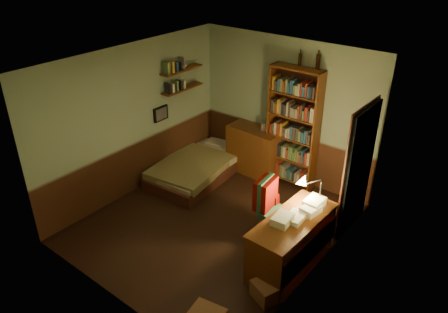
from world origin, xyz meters
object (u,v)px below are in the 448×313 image
Objects in this scene: dresser at (255,150)px; cardboard_box_b at (266,291)px; desk_lamp at (321,183)px; office_chair at (277,210)px; bed at (198,162)px; bookshelf at (293,128)px; desk at (291,242)px; mini_stereo at (270,126)px.

dresser is 3.03× the size of cardboard_box_b.
desk_lamp is 0.82m from office_chair.
bookshelf is at bearing 26.09° from bed.
office_chair reaches higher than desk.
bookshelf is 1.50× the size of desk.
office_chair is at bearing -67.31° from bookshelf.
cardboard_box_b is (1.26, -2.67, -0.96)m from bookshelf.
mini_stereo is 0.19× the size of desk.
bookshelf is (0.73, 0.08, 0.63)m from dresser.
desk is at bearing -42.21° from dresser.
desk is (2.63, -1.05, 0.09)m from bed.
dresser is 0.97m from bookshelf.
bookshelf reaches higher than desk_lamp.
cardboard_box_b is at bearing -109.48° from desk_lamp.
desk_lamp reaches higher than cardboard_box_b.
dresser is 2.65m from desk.
desk_lamp reaches higher than office_chair.
mini_stereo is (0.22, 0.12, 0.52)m from dresser.
office_chair reaches higher than bed.
bookshelf is (0.51, -0.04, 0.11)m from mini_stereo.
bed is 1.37× the size of desk.
mini_stereo is at bearing 131.88° from desk.
office_chair reaches higher than dresser.
cardboard_box_b is at bearing -66.18° from bookshelf.
desk is at bearing -41.98° from office_chair.
desk_lamp is at bearing -31.24° from dresser.
mini_stereo is 0.12× the size of bookshelf.
office_chair is (1.22, -1.63, -0.44)m from mini_stereo.
desk is 2.18× the size of desk_lamp.
office_chair is (0.71, -1.59, -0.55)m from bookshelf.
dresser reaches higher than cardboard_box_b.
cardboard_box_b is at bearing -76.86° from mini_stereo.
desk is 4.30× the size of cardboard_box_b.
office_chair is 1.28m from cardboard_box_b.
desk_lamp is (0.09, 0.54, 0.72)m from desk.
mini_stereo reaches higher than desk.
mini_stereo is 0.25× the size of office_chair.
bed is 1.88m from bookshelf.
desk_lamp is at bearing 90.04° from cardboard_box_b.
desk_lamp reaches higher than mini_stereo.
desk_lamp is 1.97× the size of cardboard_box_b.
mini_stereo is at bearing 121.14° from office_chair.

